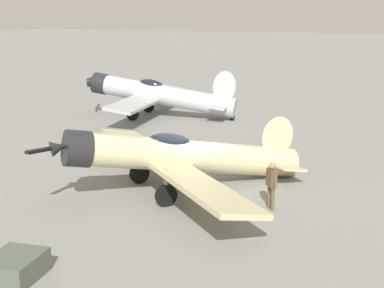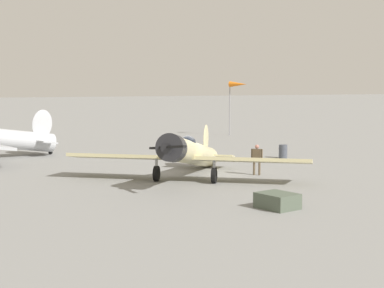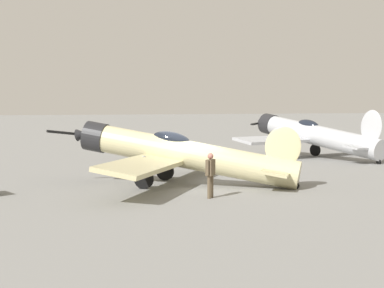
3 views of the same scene
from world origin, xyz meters
TOP-DOWN VIEW (x-y plane):
  - ground_plane at (0.00, 0.00)m, footprint 400.00×400.00m
  - airplane_foreground at (-0.42, 0.31)m, footprint 10.11×11.23m
  - airplane_mid_apron at (12.56, 9.72)m, footprint 11.43×11.10m
  - ground_crew_mechanic at (-0.73, -3.58)m, footprint 0.49×0.49m

SIDE VIEW (x-z plane):
  - ground_plane at x=0.00m, z-range 0.00..0.00m
  - ground_crew_mechanic at x=-0.73m, z-range 0.18..1.86m
  - airplane_foreground at x=-0.42m, z-range -0.05..2.77m
  - airplane_mid_apron at x=12.56m, z-range -0.12..3.17m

